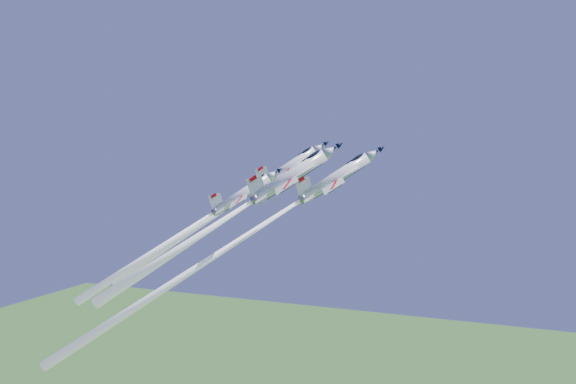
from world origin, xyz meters
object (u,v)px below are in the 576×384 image
at_px(jet_slot, 184,232).
at_px(jet_right, 224,220).
at_px(jet_lead, 219,253).
at_px(jet_left, 225,209).

bearing_deg(jet_slot, jet_right, 39.00).
relative_size(jet_lead, jet_left, 1.42).
bearing_deg(jet_lead, jet_left, 175.41).
bearing_deg(jet_left, jet_right, 1.39).
bearing_deg(jet_lead, jet_right, 8.86).
height_order(jet_left, jet_slot, jet_left).
height_order(jet_left, jet_right, jet_left).
bearing_deg(jet_right, jet_left, -178.61).
bearing_deg(jet_lead, jet_slot, -103.55).
distance_m(jet_lead, jet_left, 12.08).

